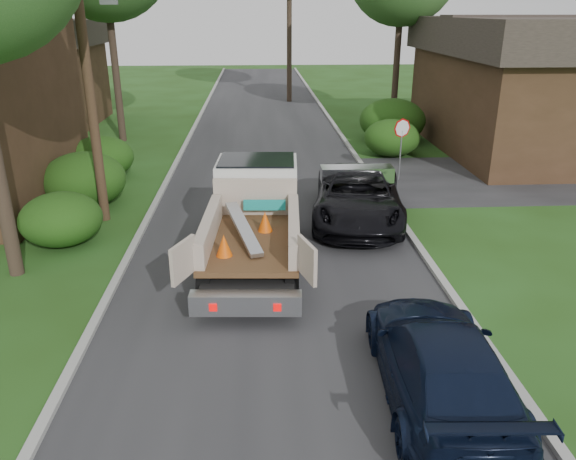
{
  "coord_description": "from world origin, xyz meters",
  "views": [
    {
      "loc": [
        -0.49,
        -12.56,
        6.41
      ],
      "look_at": [
        0.26,
        0.66,
        1.2
      ],
      "focal_mm": 35.0,
      "sensor_mm": 36.0,
      "label": 1
    }
  ],
  "objects_px": {
    "stop_sign": "(402,136)",
    "utility_pole": "(85,55)",
    "house_left_far": "(32,72)",
    "navy_suv": "(441,363)",
    "house_right": "(540,83)",
    "flatbed_truck": "(255,209)",
    "black_pickup": "(358,196)"
  },
  "relations": [
    {
      "from": "flatbed_truck",
      "to": "navy_suv",
      "type": "height_order",
      "value": "flatbed_truck"
    },
    {
      "from": "house_left_far",
      "to": "navy_suv",
      "type": "xyz_separation_m",
      "value": [
        16.1,
        -26.57,
        -2.32
      ]
    },
    {
      "from": "house_left_far",
      "to": "navy_suv",
      "type": "distance_m",
      "value": 31.15
    },
    {
      "from": "stop_sign",
      "to": "utility_pole",
      "type": "distance_m",
      "value": 11.91
    },
    {
      "from": "utility_pole",
      "to": "flatbed_truck",
      "type": "xyz_separation_m",
      "value": [
        4.91,
        -2.98,
        -3.86
      ]
    },
    {
      "from": "black_pickup",
      "to": "navy_suv",
      "type": "relative_size",
      "value": 1.17
    },
    {
      "from": "flatbed_truck",
      "to": "black_pickup",
      "type": "bearing_deg",
      "value": 40.35
    },
    {
      "from": "stop_sign",
      "to": "house_left_far",
      "type": "bearing_deg",
      "value": 145.19
    },
    {
      "from": "black_pickup",
      "to": "navy_suv",
      "type": "distance_m",
      "value": 9.07
    },
    {
      "from": "house_right",
      "to": "utility_pole",
      "type": "bearing_deg",
      "value": -153.99
    },
    {
      "from": "utility_pole",
      "to": "navy_suv",
      "type": "distance_m",
      "value": 13.27
    },
    {
      "from": "utility_pole",
      "to": "navy_suv",
      "type": "bearing_deg",
      "value": -49.76
    },
    {
      "from": "utility_pole",
      "to": "house_right",
      "type": "height_order",
      "value": "utility_pole"
    },
    {
      "from": "house_right",
      "to": "black_pickup",
      "type": "height_order",
      "value": "house_right"
    },
    {
      "from": "black_pickup",
      "to": "house_right",
      "type": "bearing_deg",
      "value": 51.8
    },
    {
      "from": "utility_pole",
      "to": "black_pickup",
      "type": "distance_m",
      "value": 9.31
    },
    {
      "from": "stop_sign",
      "to": "black_pickup",
      "type": "height_order",
      "value": "stop_sign"
    },
    {
      "from": "house_left_far",
      "to": "flatbed_truck",
      "type": "height_order",
      "value": "house_left_far"
    },
    {
      "from": "house_right",
      "to": "navy_suv",
      "type": "height_order",
      "value": "house_right"
    },
    {
      "from": "stop_sign",
      "to": "utility_pole",
      "type": "xyz_separation_m",
      "value": [
        -10.68,
        -4.02,
        3.4
      ]
    },
    {
      "from": "house_left_far",
      "to": "house_right",
      "type": "distance_m",
      "value": 27.68
    },
    {
      "from": "stop_sign",
      "to": "house_left_far",
      "type": "height_order",
      "value": "house_left_far"
    },
    {
      "from": "utility_pole",
      "to": "house_right",
      "type": "xyz_separation_m",
      "value": [
        18.48,
        9.02,
        -2.01
      ]
    },
    {
      "from": "black_pickup",
      "to": "stop_sign",
      "type": "bearing_deg",
      "value": 70.31
    },
    {
      "from": "stop_sign",
      "to": "flatbed_truck",
      "type": "relative_size",
      "value": 0.38
    },
    {
      "from": "navy_suv",
      "to": "flatbed_truck",
      "type": "bearing_deg",
      "value": -61.26
    },
    {
      "from": "utility_pole",
      "to": "house_left_far",
      "type": "height_order",
      "value": "utility_pole"
    },
    {
      "from": "house_right",
      "to": "navy_suv",
      "type": "relative_size",
      "value": 2.56
    },
    {
      "from": "stop_sign",
      "to": "house_right",
      "type": "relative_size",
      "value": 0.19
    },
    {
      "from": "navy_suv",
      "to": "house_right",
      "type": "bearing_deg",
      "value": -116.3
    },
    {
      "from": "stop_sign",
      "to": "navy_suv",
      "type": "height_order",
      "value": "stop_sign"
    },
    {
      "from": "stop_sign",
      "to": "navy_suv",
      "type": "bearing_deg",
      "value": -100.85
    }
  ]
}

